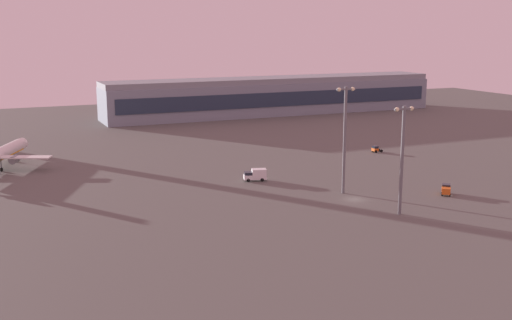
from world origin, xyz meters
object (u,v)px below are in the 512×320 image
at_px(baggage_tractor, 446,190).
at_px(apron_light_west, 345,133).
at_px(pushback_tug, 376,149).
at_px(catering_truck, 256,175).
at_px(apron_light_east, 402,152).

distance_m(baggage_tractor, apron_light_west, 27.15).
bearing_deg(pushback_tug, apron_light_west, 138.08).
height_order(baggage_tractor, pushback_tug, baggage_tractor).
bearing_deg(pushback_tug, catering_truck, 111.85).
height_order(baggage_tractor, apron_light_west, apron_light_west).
distance_m(pushback_tug, catering_truck, 52.86).
distance_m(apron_light_west, apron_light_east, 19.42).
relative_size(baggage_tractor, apron_light_west, 0.18).
bearing_deg(baggage_tractor, catering_truck, 179.51).
bearing_deg(pushback_tug, apron_light_east, 150.42).
relative_size(catering_truck, apron_light_west, 0.24).
bearing_deg(catering_truck, pushback_tug, -52.58).
height_order(catering_truck, apron_light_east, apron_light_east).
xyz_separation_m(catering_truck, apron_light_west, (13.80, -19.53, 12.71)).
bearing_deg(apron_light_east, catering_truck, 111.86).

